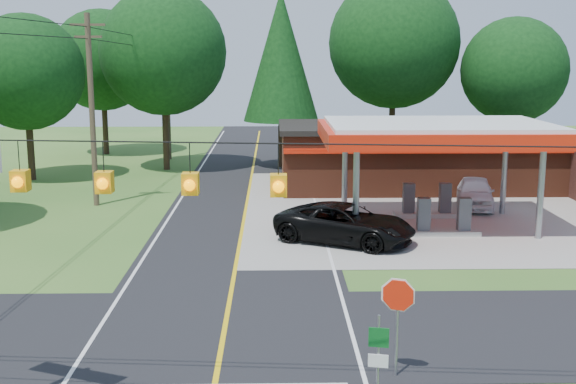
{
  "coord_description": "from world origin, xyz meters",
  "views": [
    {
      "loc": [
        1.46,
        -19.83,
        7.98
      ],
      "look_at": [
        2.0,
        7.0,
        2.8
      ],
      "focal_mm": 45.0,
      "sensor_mm": 36.0,
      "label": 1
    }
  ],
  "objects_px": {
    "sedan_car": "(475,193)",
    "octagonal_stop_sign": "(398,303)",
    "suv_car": "(345,224)",
    "gas_canopy": "(438,135)"
  },
  "relations": [
    {
      "from": "sedan_car",
      "to": "octagonal_stop_sign",
      "type": "bearing_deg",
      "value": -96.91
    },
    {
      "from": "suv_car",
      "to": "octagonal_stop_sign",
      "type": "bearing_deg",
      "value": -152.19
    },
    {
      "from": "sedan_car",
      "to": "suv_car",
      "type": "bearing_deg",
      "value": -123.34
    },
    {
      "from": "gas_canopy",
      "to": "octagonal_stop_sign",
      "type": "relative_size",
      "value": 4.09
    },
    {
      "from": "gas_canopy",
      "to": "sedan_car",
      "type": "xyz_separation_m",
      "value": [
        3.0,
        4.0,
        -3.48
      ]
    },
    {
      "from": "suv_car",
      "to": "sedan_car",
      "type": "height_order",
      "value": "suv_car"
    },
    {
      "from": "suv_car",
      "to": "octagonal_stop_sign",
      "type": "distance_m",
      "value": 13.06
    },
    {
      "from": "octagonal_stop_sign",
      "to": "suv_car",
      "type": "bearing_deg",
      "value": 90.0
    },
    {
      "from": "sedan_car",
      "to": "octagonal_stop_sign",
      "type": "relative_size",
      "value": 1.79
    },
    {
      "from": "gas_canopy",
      "to": "suv_car",
      "type": "xyz_separation_m",
      "value": [
        -4.5,
        -3.0,
        -3.44
      ]
    }
  ]
}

